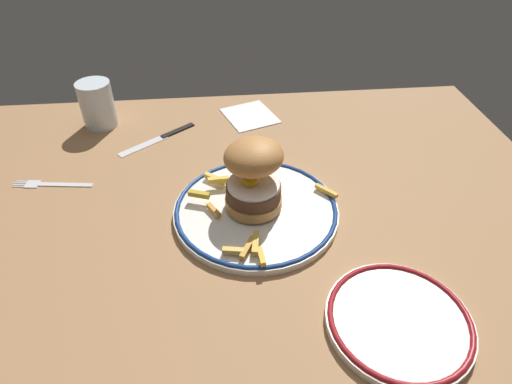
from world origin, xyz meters
TOP-DOWN VIEW (x-y plane):
  - ground_plane at (0.00, 0.00)cm, footprint 111.71×80.67cm
  - dinner_plate at (0.92, -3.25)cm, footprint 27.24×27.24cm
  - burger at (0.64, -2.09)cm, footprint 13.47×13.38cm
  - fries_pile at (-1.95, -5.60)cm, footprint 25.15×22.49cm
  - water_glass at (-29.80, 29.05)cm, footprint 7.08×7.08cm
  - side_plate at (16.94, -26.33)cm, footprint 18.67×18.67cm
  - fork at (-35.27, 8.07)cm, footprint 14.46×3.21cm
  - knife at (-16.00, 22.58)cm, footprint 15.22×12.11cm
  - napkin at (2.74, 29.74)cm, footprint 13.62×14.37cm

SIDE VIEW (x-z plane):
  - ground_plane at x=0.00cm, z-range -4.00..0.00cm
  - fork at x=-35.27cm, z-range 0.00..0.36cm
  - napkin at x=2.74cm, z-range 0.00..0.40cm
  - knife at x=-16.00cm, z-range -0.09..0.61cm
  - side_plate at x=16.94cm, z-range 0.03..1.63cm
  - dinner_plate at x=0.92cm, z-range 0.04..1.64cm
  - fries_pile at x=-1.95cm, z-range 1.34..3.10cm
  - water_glass at x=-29.80cm, z-range -0.73..9.11cm
  - burger at x=0.64cm, z-range 1.60..13.15cm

